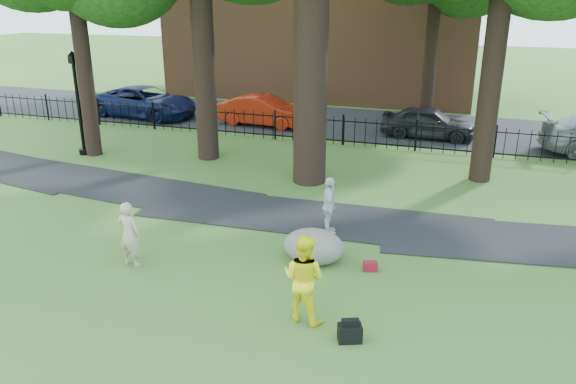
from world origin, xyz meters
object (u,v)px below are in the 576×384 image
(red_sedan, at_px, (264,111))
(boulder, at_px, (314,244))
(woman, at_px, (129,234))
(man, at_px, (304,278))
(lamppost, at_px, (78,105))

(red_sedan, bearing_deg, boulder, -149.95)
(woman, relative_size, boulder, 1.08)
(man, distance_m, lamppost, 14.51)
(woman, relative_size, red_sedan, 0.37)
(woman, xyz_separation_m, lamppost, (-7.12, 7.63, 1.17))
(woman, distance_m, boulder, 4.34)
(woman, bearing_deg, boulder, -153.82)
(woman, relative_size, lamppost, 0.40)
(woman, height_order, lamppost, lamppost)
(lamppost, distance_m, red_sedan, 8.60)
(boulder, relative_size, lamppost, 0.37)
(man, relative_size, red_sedan, 0.42)
(boulder, height_order, red_sedan, red_sedan)
(woman, height_order, man, man)
(boulder, relative_size, red_sedan, 0.34)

